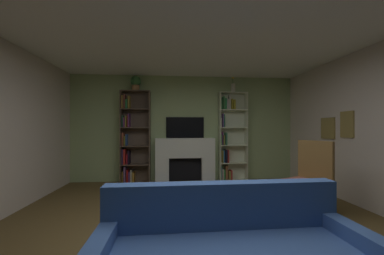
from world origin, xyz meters
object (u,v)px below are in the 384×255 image
at_px(tv, 185,128).
at_px(vase_with_flowers, 233,87).
at_px(potted_plant, 136,83).
at_px(bookshelf_left, 132,140).
at_px(bookshelf_right, 230,137).
at_px(fireplace, 185,158).
at_px(armchair, 309,178).

distance_m(tv, vase_with_flowers, 1.58).
bearing_deg(potted_plant, bookshelf_left, 154.88).
bearing_deg(tv, bookshelf_right, -3.36).
bearing_deg(bookshelf_left, tv, 3.65).
distance_m(fireplace, bookshelf_left, 1.36).
relative_size(fireplace, bookshelf_right, 0.70).
relative_size(potted_plant, vase_with_flowers, 0.93).
relative_size(fireplace, bookshelf_left, 0.70).
height_order(tv, bookshelf_left, bookshelf_left).
relative_size(tv, bookshelf_left, 0.43).
height_order(tv, vase_with_flowers, vase_with_flowers).
bearing_deg(potted_plant, tv, 5.72).
height_order(fireplace, armchair, armchair).
xyz_separation_m(tv, armchair, (1.71, -2.50, -0.75)).
bearing_deg(armchair, bookshelf_right, 103.53).
bearing_deg(armchair, vase_with_flowers, 102.12).
distance_m(bookshelf_left, vase_with_flowers, 2.81).
xyz_separation_m(tv, bookshelf_right, (1.12, -0.07, -0.24)).
distance_m(tv, bookshelf_left, 1.32).
bearing_deg(tv, potted_plant, -174.28).
distance_m(potted_plant, vase_with_flowers, 2.40).
distance_m(bookshelf_right, armchair, 2.55).
height_order(fireplace, bookshelf_right, bookshelf_right).
height_order(bookshelf_left, vase_with_flowers, vase_with_flowers).
bearing_deg(bookshelf_right, bookshelf_left, -179.63).
bearing_deg(bookshelf_right, vase_with_flowers, -35.79).
xyz_separation_m(tv, vase_with_flowers, (1.20, -0.12, 1.02)).
bearing_deg(bookshelf_right, tv, 176.64).
bearing_deg(fireplace, armchair, -54.53).
bearing_deg(tv, bookshelf_left, -176.35).
height_order(tv, armchair, tv).
bearing_deg(armchair, tv, 124.39).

